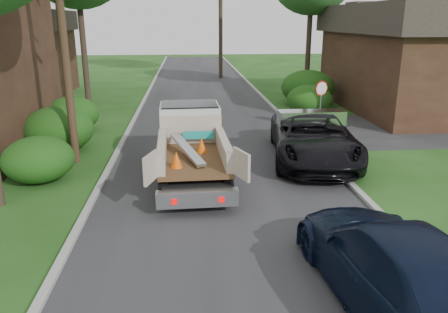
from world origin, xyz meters
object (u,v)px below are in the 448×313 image
(stop_sign, at_px, (321,95))
(house_right, at_px, (426,56))
(house_left_far, at_px, (15,52))
(flatbed_truck, at_px, (191,139))
(navy_suv, at_px, (395,265))
(utility_pole, at_px, (62,21))
(black_pickup, at_px, (313,137))

(stop_sign, relative_size, house_right, 0.19)
(house_left_far, height_order, house_right, house_right)
(flatbed_truck, bearing_deg, house_left_far, 122.20)
(stop_sign, distance_m, navy_suv, 13.76)
(house_left_far, relative_size, house_right, 0.58)
(stop_sign, distance_m, utility_pole, 11.91)
(stop_sign, xyz_separation_m, house_left_far, (-18.70, 13.00, 1.27))
(utility_pole, xyz_separation_m, navy_suv, (8.08, -9.46, -4.34))
(utility_pole, relative_size, black_pickup, 1.53)
(navy_suv, bearing_deg, utility_pole, -53.46)
(utility_pole, xyz_separation_m, house_right, (18.48, 9.02, -2.01))
(house_left_far, bearing_deg, flatbed_truck, -56.17)
(house_right, xyz_separation_m, black_pickup, (-9.40, -9.50, -2.25))
(flatbed_truck, bearing_deg, black_pickup, 10.57)
(house_left_far, distance_m, black_pickup, 24.56)
(stop_sign, relative_size, black_pickup, 0.38)
(utility_pole, distance_m, house_left_far, 18.93)
(house_left_far, height_order, flatbed_truck, house_left_far)
(utility_pole, distance_m, navy_suv, 13.18)
(utility_pole, xyz_separation_m, black_pickup, (9.08, -0.48, -4.26))
(house_left_far, relative_size, black_pickup, 1.15)
(house_right, bearing_deg, navy_suv, -119.37)
(house_right, height_order, black_pickup, house_right)
(house_left_far, distance_m, house_right, 27.68)
(stop_sign, relative_size, navy_suv, 0.43)
(house_left_far, height_order, navy_suv, house_left_far)
(stop_sign, height_order, house_right, house_right)
(stop_sign, xyz_separation_m, house_right, (7.80, 5.00, 1.38))
(house_right, relative_size, flatbed_truck, 2.13)
(house_right, distance_m, flatbed_truck, 17.68)
(stop_sign, distance_m, house_left_far, 22.81)
(navy_suv, bearing_deg, house_left_far, -62.66)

